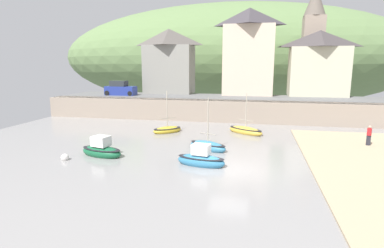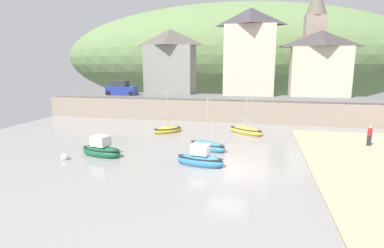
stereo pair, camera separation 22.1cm
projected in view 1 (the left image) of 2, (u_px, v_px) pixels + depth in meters
name	position (u px, v px, depth m)	size (l,w,h in m)	color
quay_seawall	(243.00, 109.00, 36.22)	(48.00, 9.40, 2.40)	gray
hillside_backdrop	(232.00, 57.00, 72.05)	(80.00, 44.00, 23.20)	#607C4A
waterfront_building_left	(169.00, 61.00, 44.74)	(7.08, 4.60, 9.06)	gray
waterfront_building_centre	(249.00, 51.00, 42.27)	(6.89, 5.39, 11.51)	beige
waterfront_building_right	(318.00, 63.00, 40.76)	(7.56, 4.53, 8.43)	beige
church_with_spire	(313.00, 39.00, 44.03)	(3.00, 3.00, 14.86)	gray
sailboat_blue_trim	(245.00, 131.00, 29.83)	(3.79, 3.17, 4.07)	gold
motorboat_with_cabin	(167.00, 130.00, 30.34)	(3.07, 3.04, 4.22)	gold
fishing_boat_green	(201.00, 159.00, 20.38)	(3.39, 1.71, 1.64)	teal
rowboat_small_beached	(208.00, 146.00, 24.10)	(3.38, 2.42, 4.25)	teal
sailboat_tall_mast	(101.00, 150.00, 22.54)	(3.58, 2.17, 1.66)	#185C38
parked_car_near_slipway	(120.00, 89.00, 42.26)	(4.13, 1.82, 1.95)	navy
person_on_slipway	(369.00, 135.00, 24.95)	(0.34, 0.34, 1.62)	#282833
mooring_buoy	(65.00, 158.00, 21.57)	(0.55, 0.55, 0.55)	silver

